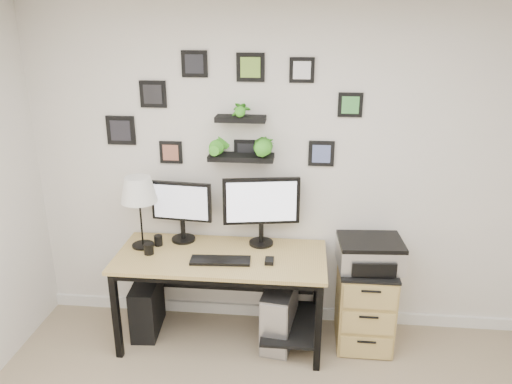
# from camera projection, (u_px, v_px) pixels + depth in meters

# --- Properties ---
(room) EXTENTS (4.00, 4.00, 4.00)m
(room) POSITION_uv_depth(u_px,v_px,m) (278.00, 311.00, 4.33)
(room) COLOR tan
(room) RESTS_ON ground
(desk) EXTENTS (1.60, 0.70, 0.75)m
(desk) POSITION_uv_depth(u_px,v_px,m) (226.00, 268.00, 3.87)
(desk) COLOR tan
(desk) RESTS_ON ground
(monitor_left) EXTENTS (0.49, 0.21, 0.50)m
(monitor_left) POSITION_uv_depth(u_px,v_px,m) (182.00, 207.00, 3.95)
(monitor_left) COLOR black
(monitor_left) RESTS_ON desk
(monitor_right) EXTENTS (0.60, 0.22, 0.56)m
(monitor_right) POSITION_uv_depth(u_px,v_px,m) (261.00, 206.00, 3.87)
(monitor_right) COLOR black
(monitor_right) RESTS_ON desk
(keyboard) EXTENTS (0.45, 0.17, 0.02)m
(keyboard) POSITION_uv_depth(u_px,v_px,m) (220.00, 261.00, 3.69)
(keyboard) COLOR black
(keyboard) RESTS_ON desk
(mouse) EXTENTS (0.06, 0.10, 0.03)m
(mouse) POSITION_uv_depth(u_px,v_px,m) (269.00, 261.00, 3.68)
(mouse) COLOR black
(mouse) RESTS_ON desk
(table_lamp) EXTENTS (0.28, 0.28, 0.57)m
(table_lamp) POSITION_uv_depth(u_px,v_px,m) (139.00, 191.00, 3.80)
(table_lamp) COLOR black
(table_lamp) RESTS_ON desk
(mug) EXTENTS (0.08, 0.08, 0.08)m
(mug) POSITION_uv_depth(u_px,v_px,m) (149.00, 249.00, 3.81)
(mug) COLOR black
(mug) RESTS_ON desk
(pen_cup) EXTENTS (0.07, 0.07, 0.09)m
(pen_cup) POSITION_uv_depth(u_px,v_px,m) (158.00, 240.00, 3.95)
(pen_cup) COLOR black
(pen_cup) RESTS_ON desk
(pc_tower_black) EXTENTS (0.23, 0.45, 0.44)m
(pc_tower_black) POSITION_uv_depth(u_px,v_px,m) (147.00, 306.00, 4.09)
(pc_tower_black) COLOR black
(pc_tower_black) RESTS_ON ground
(pc_tower_grey) EXTENTS (0.29, 0.52, 0.49)m
(pc_tower_grey) POSITION_uv_depth(u_px,v_px,m) (279.00, 314.00, 3.94)
(pc_tower_grey) COLOR gray
(pc_tower_grey) RESTS_ON ground
(file_cabinet) EXTENTS (0.43, 0.53, 0.67)m
(file_cabinet) POSITION_uv_depth(u_px,v_px,m) (365.00, 304.00, 3.92)
(file_cabinet) COLOR tan
(file_cabinet) RESTS_ON ground
(printer) EXTENTS (0.50, 0.41, 0.22)m
(printer) POSITION_uv_depth(u_px,v_px,m) (370.00, 253.00, 3.77)
(printer) COLOR silver
(printer) RESTS_ON file_cabinet
(wall_decor) EXTENTS (1.98, 0.18, 0.87)m
(wall_decor) POSITION_uv_depth(u_px,v_px,m) (238.00, 127.00, 3.76)
(wall_decor) COLOR black
(wall_decor) RESTS_ON ground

